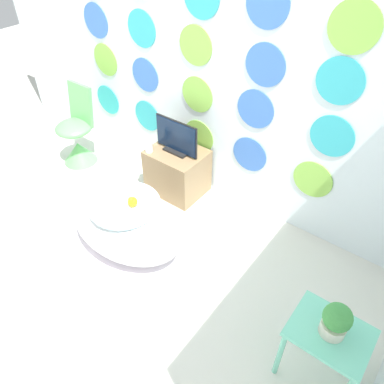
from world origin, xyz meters
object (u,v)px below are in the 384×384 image
at_px(tv, 176,138).
at_px(vase, 149,146).
at_px(chair, 78,139).
at_px(potted_plant_left, 336,321).
at_px(bathtub, 127,223).

height_order(tv, vase, tv).
bearing_deg(chair, vase, 5.94).
height_order(vase, potted_plant_left, potted_plant_left).
xyz_separation_m(bathtub, chair, (-1.25, 0.53, 0.04)).
bearing_deg(bathtub, chair, 157.04).
xyz_separation_m(chair, vase, (0.93, 0.10, 0.25)).
bearing_deg(chair, potted_plant_left, -11.78).
xyz_separation_m(tv, vase, (-0.20, -0.15, -0.08)).
distance_m(bathtub, vase, 0.76).
height_order(bathtub, tv, tv).
relative_size(vase, potted_plant_left, 0.63).
bearing_deg(chair, bathtub, -22.96).
bearing_deg(tv, vase, -143.28).
bearing_deg(tv, bathtub, -81.68).
bearing_deg(tv, potted_plant_left, -25.66).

